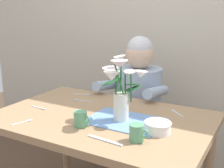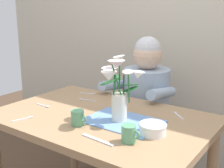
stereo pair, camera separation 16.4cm
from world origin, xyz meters
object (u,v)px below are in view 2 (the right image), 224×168
(flower_vase, at_px, (118,86))
(dinner_knife, at_px, (98,140))
(ceramic_bowl, at_px, (153,128))
(tea_cup, at_px, (129,134))
(ceramic_mug, at_px, (78,118))
(seated_person, at_px, (146,113))

(flower_vase, xyz_separation_m, dinner_knife, (0.06, -0.25, -0.19))
(ceramic_bowl, distance_m, tea_cup, 0.14)
(tea_cup, bearing_deg, ceramic_bowl, 70.79)
(ceramic_mug, relative_size, tea_cup, 1.00)
(flower_vase, height_order, tea_cup, flower_vase)
(ceramic_bowl, bearing_deg, seated_person, 120.96)
(seated_person, height_order, ceramic_bowl, seated_person)
(seated_person, relative_size, tea_cup, 12.20)
(flower_vase, distance_m, tea_cup, 0.30)
(ceramic_bowl, distance_m, ceramic_mug, 0.39)
(dinner_knife, bearing_deg, ceramic_mug, 161.41)
(ceramic_bowl, relative_size, dinner_knife, 0.72)
(flower_vase, height_order, dinner_knife, flower_vase)
(dinner_knife, height_order, tea_cup, tea_cup)
(flower_vase, relative_size, tea_cup, 3.75)
(seated_person, bearing_deg, dinner_knife, -74.53)
(dinner_knife, bearing_deg, flower_vase, 107.97)
(seated_person, distance_m, dinner_knife, 0.93)
(ceramic_mug, distance_m, tea_cup, 0.32)
(flower_vase, xyz_separation_m, tea_cup, (0.19, -0.18, -0.16))
(ceramic_bowl, bearing_deg, flower_vase, 168.63)
(ceramic_mug, bearing_deg, seated_person, 92.49)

